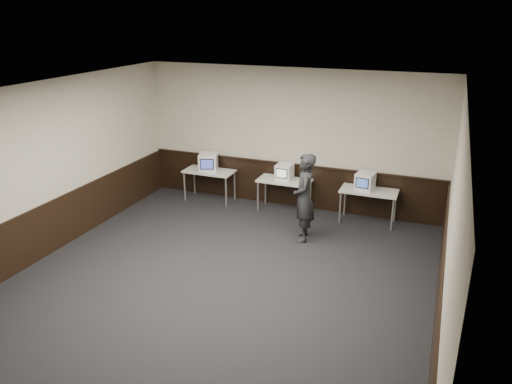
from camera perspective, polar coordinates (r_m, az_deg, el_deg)
floor at (r=8.56m, az=-4.52°, el=-10.65°), size 8.00×8.00×0.00m
ceiling at (r=7.45m, az=-5.20°, el=10.99°), size 8.00×8.00×0.00m
back_wall at (r=11.43m, az=4.00°, el=6.05°), size 7.00×0.00×7.00m
front_wall at (r=5.02m, az=-26.01°, el=-15.79°), size 7.00×0.00×7.00m
left_wall at (r=9.85m, az=-23.48°, el=2.08°), size 0.00×8.00×8.00m
right_wall at (r=7.15m, az=21.35°, el=-4.17°), size 0.00×8.00×8.00m
wainscot_back at (r=11.72m, az=3.84°, el=0.81°), size 6.98×0.04×1.00m
wainscot_left at (r=10.21m, az=-22.55°, el=-3.80°), size 0.04×7.98×1.00m
wainscot_right at (r=7.65m, az=20.14°, el=-11.70°), size 0.04×7.98×1.00m
wainscot_rail at (r=11.54m, az=3.87°, el=3.21°), size 6.98×0.06×0.04m
desk_left at (r=12.01m, az=-5.37°, el=2.15°), size 1.20×0.60×0.75m
desk_center at (r=11.32m, az=3.27°, el=1.07°), size 1.20×0.60×0.75m
desk_right at (r=10.93m, az=12.78°, el=-0.14°), size 1.20×0.60×0.75m
emac_left at (r=11.90m, az=-5.48°, el=3.40°), size 0.55×0.56×0.43m
emac_center at (r=11.27m, az=3.26°, el=2.31°), size 0.36×0.39×0.36m
emac_right at (r=10.85m, az=12.35°, el=1.19°), size 0.42×0.44×0.37m
person at (r=9.84m, az=5.52°, el=-0.68°), size 0.58×0.74×1.79m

